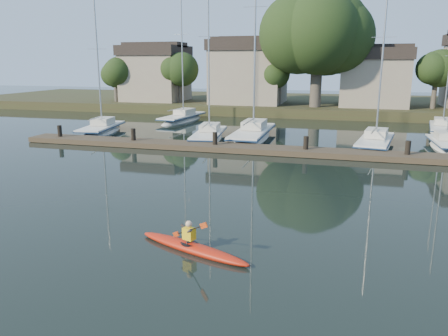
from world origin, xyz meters
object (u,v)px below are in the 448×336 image
(kayak, at_px, (192,246))
(sailboat_3, at_px, (374,150))
(sailboat_0, at_px, (102,135))
(sailboat_1, at_px, (209,141))
(sailboat_7, at_px, (442,134))
(sailboat_5, at_px, (183,123))
(sailboat_2, at_px, (253,141))
(dock, at_px, (259,149))
(sailboat_4, at_px, (446,151))

(kayak, bearing_deg, sailboat_3, 91.90)
(sailboat_0, bearing_deg, sailboat_1, -12.96)
(sailboat_3, xyz_separation_m, sailboat_7, (5.82, 8.54, 0.01))
(kayak, xyz_separation_m, sailboat_5, (-11.44, 29.08, -0.34))
(sailboat_0, distance_m, sailboat_2, 12.79)
(dock, relative_size, sailboat_4, 3.17)
(sailboat_1, xyz_separation_m, sailboat_7, (17.88, 8.64, -0.00))
(dock, xyz_separation_m, sailboat_7, (13.21, 12.55, -0.38))
(kayak, height_order, sailboat_7, sailboat_7)
(kayak, height_order, sailboat_1, sailboat_1)
(sailboat_3, height_order, sailboat_5, sailboat_5)
(sailboat_5, bearing_deg, sailboat_7, 3.66)
(sailboat_4, height_order, sailboat_5, sailboat_5)
(sailboat_3, relative_size, sailboat_7, 1.05)
(sailboat_7, bearing_deg, sailboat_3, -115.84)
(sailboat_1, bearing_deg, dock, -47.91)
(sailboat_3, bearing_deg, sailboat_1, -170.34)
(dock, xyz_separation_m, sailboat_4, (12.09, 4.88, -0.38))
(dock, xyz_separation_m, sailboat_2, (-1.50, 5.08, -0.41))
(sailboat_2, xyz_separation_m, sailboat_4, (13.59, -0.21, 0.03))
(kayak, distance_m, sailboat_4, 23.31)
(dock, distance_m, sailboat_2, 5.31)
(kayak, bearing_deg, sailboat_7, 86.52)
(sailboat_3, bearing_deg, dock, -142.28)
(sailboat_2, bearing_deg, sailboat_7, 26.33)
(kayak, xyz_separation_m, sailboat_4, (11.12, 20.49, -0.34))
(sailboat_4, xyz_separation_m, sailboat_5, (-22.56, 8.59, -0.01))
(kayak, distance_m, sailboat_1, 20.33)
(sailboat_2, height_order, sailboat_4, sailboat_2)
(dock, height_order, sailboat_3, sailboat_3)
(sailboat_2, height_order, sailboat_3, sailboat_2)
(dock, bearing_deg, sailboat_3, 28.54)
(dock, distance_m, sailboat_7, 18.23)
(sailboat_0, relative_size, sailboat_5, 0.82)
(sailboat_0, height_order, sailboat_1, sailboat_1)
(sailboat_1, bearing_deg, sailboat_4, -4.66)
(sailboat_5, distance_m, sailboat_7, 23.70)
(sailboat_7, bearing_deg, sailboat_5, -173.75)
(kayak, xyz_separation_m, sailboat_1, (-5.64, 19.53, -0.34))
(sailboat_4, relative_size, sailboat_5, 0.75)
(sailboat_1, relative_size, sailboat_4, 1.22)
(kayak, distance_m, sailboat_5, 31.25)
(dock, height_order, sailboat_0, sailboat_0)
(sailboat_0, bearing_deg, sailboat_3, -10.65)
(sailboat_0, height_order, sailboat_5, sailboat_5)
(sailboat_3, bearing_deg, sailboat_7, 64.89)
(sailboat_0, xyz_separation_m, sailboat_3, (21.67, -0.51, 0.00))
(kayak, xyz_separation_m, sailboat_2, (-2.47, 20.69, -0.37))
(sailboat_0, bearing_deg, sailboat_7, 6.98)
(dock, relative_size, sailboat_0, 2.87)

